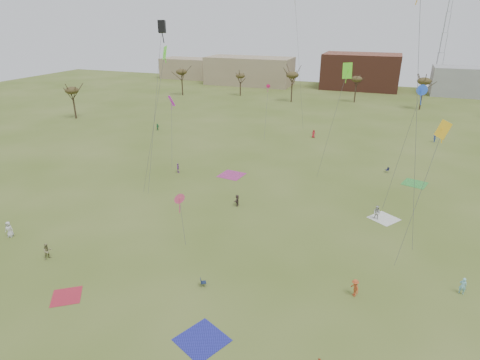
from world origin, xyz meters
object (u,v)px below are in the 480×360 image
(camp_chair_right, at_px, (387,171))
(camp_chair_center, at_px, (203,284))
(flyer_near_left, at_px, (9,229))
(radio_tower, at_px, (445,32))

(camp_chair_right, bearing_deg, camp_chair_center, -54.98)
(flyer_near_left, bearing_deg, camp_chair_right, 26.12)
(flyer_near_left, height_order, radio_tower, radio_tower)
(flyer_near_left, relative_size, camp_chair_right, 2.22)
(flyer_near_left, xyz_separation_m, camp_chair_center, (25.17, -0.37, -0.70))
(flyer_near_left, bearing_deg, camp_chair_center, -17.28)
(camp_chair_right, height_order, radio_tower, radio_tower)
(camp_chair_right, bearing_deg, flyer_near_left, -80.04)
(flyer_near_left, height_order, camp_chair_right, flyer_near_left)
(camp_chair_center, bearing_deg, flyer_near_left, 57.72)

